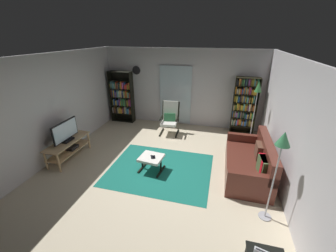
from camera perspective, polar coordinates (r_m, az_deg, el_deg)
The scene contains 18 objects.
ground_plane at distance 5.25m, azimuth -2.98°, elevation -11.21°, with size 7.02×7.02×0.00m, color beige.
wall_back at distance 7.32m, azimuth 3.74°, elevation 10.19°, with size 5.60×0.06×2.60m, color silver.
wall_left at distance 6.00m, azimuth -28.75°, elevation 4.27°, with size 0.06×6.00×2.60m, color silver.
wall_right at distance 4.63m, azimuth 30.44°, elevation -1.28°, with size 0.06×6.00×2.60m, color silver.
glass_door_panel at distance 7.36m, azimuth 1.98°, elevation 8.29°, with size 1.10×0.01×2.00m, color silver.
area_rug at distance 5.19m, azimuth -2.20°, elevation -11.60°, with size 2.41×1.95×0.01m, color #196C5D.
tv_stand at distance 6.02m, azimuth -25.25°, elevation -5.05°, with size 0.46×1.29×0.50m.
television at distance 5.84m, azimuth -26.01°, elevation -1.50°, with size 0.20×0.85×0.53m.
bookshelf_near_tv at distance 7.84m, azimuth -12.35°, elevation 7.63°, with size 0.83×0.30×1.83m.
bookshelf_near_sofa at distance 7.07m, azimuth 19.98°, elevation 5.46°, with size 0.73×0.30×1.82m.
leather_sofa at distance 5.20m, azimuth 21.41°, elevation -9.28°, with size 0.91×1.89×0.87m.
lounge_armchair at distance 6.82m, azimuth 0.52°, elevation 2.47°, with size 0.60×0.68×1.02m.
ottoman at distance 5.01m, azimuth -4.56°, elevation -8.94°, with size 0.57×0.53×0.37m.
tv_remote at distance 4.94m, azimuth -4.44°, elevation -8.36°, with size 0.04×0.14×0.02m, color black.
cell_phone at distance 4.94m, azimuth -3.90°, elevation -8.40°, with size 0.07×0.14×0.01m, color black.
floor_lamp_by_sofa at distance 3.65m, azimuth 28.37°, elevation -5.45°, with size 0.22×0.22×1.68m.
floor_lamp_by_shelf at distance 6.26m, azimuth 23.03°, elevation 7.90°, with size 0.22×0.22×1.85m.
wall_clock at distance 7.61m, azimuth -8.56°, elevation 14.72°, with size 0.29×0.03×0.29m.
Camera 1 is at (1.35, -4.09, 2.99)m, focal length 22.50 mm.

